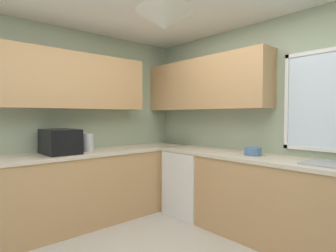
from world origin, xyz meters
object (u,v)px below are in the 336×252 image
(bowl, at_px, (253,151))
(kettle, at_px, (88,142))
(dishwasher, at_px, (192,183))
(microwave, at_px, (60,142))

(bowl, bearing_deg, kettle, -141.05)
(dishwasher, bearing_deg, microwave, -112.81)
(dishwasher, distance_m, bowl, 1.05)
(dishwasher, relative_size, microwave, 1.81)
(dishwasher, relative_size, kettle, 3.86)
(kettle, height_order, bowl, kettle)
(microwave, bearing_deg, dishwasher, 67.19)
(dishwasher, xyz_separation_m, kettle, (-0.64, -1.23, 0.59))
(kettle, bearing_deg, dishwasher, 62.45)
(microwave, relative_size, kettle, 2.14)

